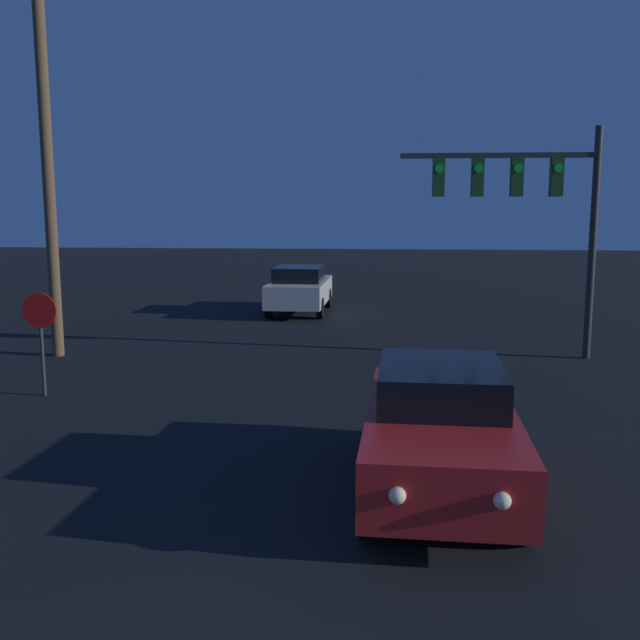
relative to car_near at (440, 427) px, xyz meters
The scene contains 5 objects.
car_near is the anchor object (origin of this frame).
car_far 15.93m from the car_near, 103.28° to the left, with size 1.97×4.47×1.63m.
traffic_signal_mast 9.48m from the car_near, 72.67° to the left, with size 4.68×0.30×5.52m.
stop_sign 8.39m from the car_near, 151.21° to the left, with size 0.69×0.07×2.04m.
utility_pole 12.45m from the car_near, 138.64° to the left, with size 1.34×0.28×9.91m.
Camera 1 is at (1.19, -2.88, 3.65)m, focal length 40.00 mm.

